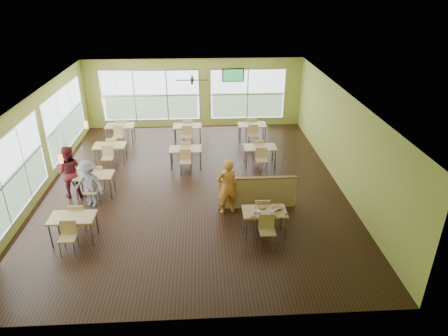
{
  "coord_description": "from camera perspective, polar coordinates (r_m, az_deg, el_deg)",
  "views": [
    {
      "loc": [
        0.35,
        -12.24,
        6.59
      ],
      "look_at": [
        0.99,
        -1.16,
        1.19
      ],
      "focal_mm": 32.0,
      "sensor_mm": 36.0,
      "label": 1
    }
  ],
  "objects": [
    {
      "name": "cup_blue",
      "position": [
        10.83,
        4.45,
        -6.35
      ],
      "size": [
        0.09,
        0.09,
        0.32
      ],
      "color": "white",
      "rests_on": "main_table"
    },
    {
      "name": "patron_maroon",
      "position": [
        13.76,
        -21.24,
        -0.48
      ],
      "size": [
        0.86,
        0.68,
        1.75
      ],
      "primitive_type": "imported",
      "rotation": [
        0.0,
        0.0,
        3.16
      ],
      "color": "maroon",
      "rests_on": "floor"
    },
    {
      "name": "cup_red_far",
      "position": [
        10.96,
        7.36,
        -6.1
      ],
      "size": [
        0.09,
        0.09,
        0.31
      ],
      "color": "white",
      "rests_on": "main_table"
    },
    {
      "name": "pendant_lights",
      "position": [
        14.02,
        -17.95,
        7.51
      ],
      "size": [
        0.11,
        7.31,
        0.86
      ],
      "color": "#2D2119",
      "rests_on": "ceiling"
    },
    {
      "name": "room",
      "position": [
        13.22,
        -4.57,
        3.69
      ],
      "size": [
        12.0,
        12.04,
        3.2
      ],
      "color": "black",
      "rests_on": "ground"
    },
    {
      "name": "dining_tables",
      "position": [
        15.23,
        -8.3,
        2.63
      ],
      "size": [
        6.92,
        8.72,
        0.87
      ],
      "color": "tan",
      "rests_on": "floor"
    },
    {
      "name": "patron_grey",
      "position": [
        13.01,
        -18.73,
        -2.12
      ],
      "size": [
        1.13,
        0.9,
        1.53
      ],
      "primitive_type": "imported",
      "rotation": [
        0.0,
        0.0,
        -0.39
      ],
      "color": "slate",
      "rests_on": "floor"
    },
    {
      "name": "food_basket",
      "position": [
        11.16,
        7.69,
        -5.66
      ],
      "size": [
        0.26,
        0.26,
        0.06
      ],
      "color": "black",
      "rests_on": "main_table"
    },
    {
      "name": "cup_yellow",
      "position": [
        10.81,
        5.05,
        -6.4
      ],
      "size": [
        0.1,
        0.1,
        0.37
      ],
      "color": "white",
      "rests_on": "main_table"
    },
    {
      "name": "wrapper_left",
      "position": [
        10.74,
        4.18,
        -6.93
      ],
      "size": [
        0.21,
        0.2,
        0.04
      ],
      "primitive_type": "ellipsoid",
      "rotation": [
        0.0,
        0.0,
        0.36
      ],
      "color": "#A58450",
      "rests_on": "main_table"
    },
    {
      "name": "window_bays",
      "position": [
        16.42,
        -13.73,
        7.05
      ],
      "size": [
        9.24,
        10.24,
        2.38
      ],
      "color": "white",
      "rests_on": "room"
    },
    {
      "name": "man_plaid",
      "position": [
        11.9,
        0.47,
        -2.67
      ],
      "size": [
        0.74,
        0.59,
        1.78
      ],
      "primitive_type": "imported",
      "rotation": [
        0.0,
        0.0,
        3.42
      ],
      "color": "#E04618",
      "rests_on": "floor"
    },
    {
      "name": "wrapper_right",
      "position": [
        10.82,
        7.15,
        -6.81
      ],
      "size": [
        0.17,
        0.16,
        0.04
      ],
      "primitive_type": "ellipsoid",
      "rotation": [
        0.0,
        0.0,
        0.14
      ],
      "color": "#A58450",
      "rests_on": "main_table"
    },
    {
      "name": "half_wall_divider",
      "position": [
        12.4,
        4.8,
        -3.45
      ],
      "size": [
        2.4,
        0.14,
        1.04
      ],
      "color": "tan",
      "rests_on": "floor"
    },
    {
      "name": "ketchup_cup",
      "position": [
        10.96,
        8.87,
        -6.52
      ],
      "size": [
        0.06,
        0.06,
        0.03
      ],
      "primitive_type": "cylinder",
      "color": "#AA2313",
      "rests_on": "main_table"
    },
    {
      "name": "tv_backwall",
      "position": [
        18.66,
        1.3,
        13.12
      ],
      "size": [
        1.0,
        0.07,
        0.6
      ],
      "color": "black",
      "rests_on": "wall_back"
    },
    {
      "name": "wrapper_mid",
      "position": [
        11.15,
        5.46,
        -5.6
      ],
      "size": [
        0.25,
        0.23,
        0.06
      ],
      "primitive_type": "ellipsoid",
      "rotation": [
        0.0,
        0.0,
        0.13
      ],
      "color": "#A58450",
      "rests_on": "main_table"
    },
    {
      "name": "main_table",
      "position": [
        11.11,
        5.81,
        -6.62
      ],
      "size": [
        1.22,
        1.52,
        0.87
      ],
      "color": "tan",
      "rests_on": "floor"
    },
    {
      "name": "cup_red_near",
      "position": [
        10.85,
        6.93,
        -6.37
      ],
      "size": [
        0.1,
        0.1,
        0.35
      ],
      "color": "white",
      "rests_on": "main_table"
    },
    {
      "name": "ceiling_fan",
      "position": [
        15.67,
        -4.57,
        12.42
      ],
      "size": [
        1.25,
        1.25,
        0.29
      ],
      "color": "#2D2119",
      "rests_on": "ceiling"
    }
  ]
}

